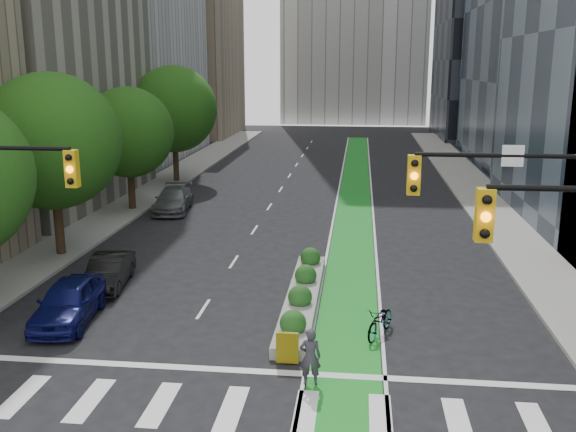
% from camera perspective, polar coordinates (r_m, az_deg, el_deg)
% --- Properties ---
extents(ground, '(160.00, 160.00, 0.00)m').
position_cam_1_polar(ground, '(19.04, -4.42, -15.21)').
color(ground, black).
rests_on(ground, ground).
extents(sidewalk_left, '(3.60, 90.00, 0.15)m').
position_cam_1_polar(sidewalk_left, '(44.97, -13.31, 1.45)').
color(sidewalk_left, gray).
rests_on(sidewalk_left, ground).
extents(sidewalk_right, '(3.60, 90.00, 0.15)m').
position_cam_1_polar(sidewalk_right, '(43.22, 17.65, 0.70)').
color(sidewalk_right, gray).
rests_on(sidewalk_right, ground).
extents(bike_lane_paint, '(2.20, 70.00, 0.01)m').
position_cam_1_polar(bike_lane_paint, '(47.29, 5.97, 2.23)').
color(bike_lane_paint, '#188822').
rests_on(bike_lane_paint, ground).
extents(building_tan_far, '(14.00, 16.00, 26.00)m').
position_cam_1_polar(building_tan_far, '(85.71, -9.72, 15.82)').
color(building_tan_far, tan).
rests_on(building_tan_far, ground).
extents(building_dark_end, '(14.00, 18.00, 28.00)m').
position_cam_1_polar(building_dark_end, '(86.18, 18.33, 16.01)').
color(building_dark_end, black).
rests_on(building_dark_end, ground).
extents(tree_mid, '(6.40, 6.40, 8.78)m').
position_cam_1_polar(tree_mid, '(31.98, -20.25, 6.23)').
color(tree_mid, black).
rests_on(tree_mid, ground).
extents(tree_midfar, '(5.60, 5.60, 7.76)m').
position_cam_1_polar(tree_midfar, '(41.18, -14.01, 7.21)').
color(tree_midfar, black).
rests_on(tree_midfar, ground).
extents(tree_far, '(6.60, 6.60, 9.00)m').
position_cam_1_polar(tree_far, '(50.58, -10.12, 9.33)').
color(tree_far, black).
rests_on(tree_far, ground).
extents(signal_right, '(5.82, 0.51, 7.20)m').
position_cam_1_polar(signal_right, '(18.23, 23.47, -1.38)').
color(signal_right, black).
rests_on(signal_right, ground).
extents(median_planter, '(1.20, 10.26, 1.10)m').
position_cam_1_polar(median_planter, '(25.10, 1.30, -6.96)').
color(median_planter, gray).
rests_on(median_planter, ground).
extents(bicycle, '(1.46, 2.18, 1.08)m').
position_cam_1_polar(bicycle, '(22.43, 8.21, -9.18)').
color(bicycle, gray).
rests_on(bicycle, ground).
extents(cyclist, '(0.66, 0.46, 1.73)m').
position_cam_1_polar(cyclist, '(18.94, 1.98, -12.40)').
color(cyclist, '#36313B').
rests_on(cyclist, ground).
extents(parked_car_left_near, '(2.34, 4.72, 1.55)m').
position_cam_1_polar(parked_car_left_near, '(24.53, -18.93, -7.21)').
color(parked_car_left_near, '#0D104E').
rests_on(parked_car_left_near, ground).
extents(parked_car_left_mid, '(1.92, 4.19, 1.33)m').
position_cam_1_polar(parked_car_left_mid, '(27.86, -15.65, -4.75)').
color(parked_car_left_mid, black).
rests_on(parked_car_left_mid, ground).
extents(parked_car_left_far, '(2.67, 5.29, 1.47)m').
position_cam_1_polar(parked_car_left_far, '(41.08, -10.18, 1.44)').
color(parked_car_left_far, '#5A5C5F').
rests_on(parked_car_left_far, ground).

